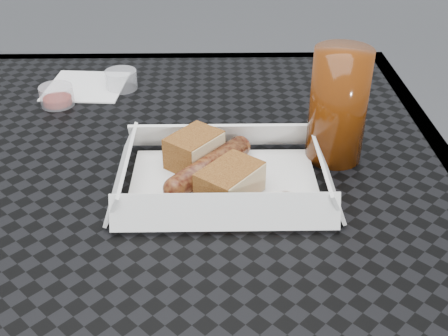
# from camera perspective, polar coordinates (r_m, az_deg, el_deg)

# --- Properties ---
(patio_table) EXTENTS (0.80, 0.80, 0.74)m
(patio_table) POSITION_cam_1_polar(r_m,az_deg,el_deg) (0.75, -7.82, -4.98)
(patio_table) COLOR black
(patio_table) RESTS_ON ground
(food_tray) EXTENTS (0.22, 0.15, 0.00)m
(food_tray) POSITION_cam_1_polar(r_m,az_deg,el_deg) (0.66, -0.01, -1.59)
(food_tray) COLOR white
(food_tray) RESTS_ON patio_table
(bratwurst) EXTENTS (0.10, 0.12, 0.03)m
(bratwurst) POSITION_cam_1_polar(r_m,az_deg,el_deg) (0.67, -1.51, 0.17)
(bratwurst) COLOR brown
(bratwurst) RESTS_ON food_tray
(bread_near) EXTENTS (0.08, 0.08, 0.04)m
(bread_near) POSITION_cam_1_polar(r_m,az_deg,el_deg) (0.69, -3.05, 1.87)
(bread_near) COLOR brown
(bread_near) RESTS_ON food_tray
(bread_far) EXTENTS (0.08, 0.09, 0.04)m
(bread_far) POSITION_cam_1_polar(r_m,az_deg,el_deg) (0.63, 0.61, -1.44)
(bread_far) COLOR brown
(bread_far) RESTS_ON food_tray
(veg_garnish) EXTENTS (0.03, 0.03, 0.00)m
(veg_garnish) POSITION_cam_1_polar(r_m,az_deg,el_deg) (0.63, 5.93, -3.54)
(veg_garnish) COLOR #F23F0A
(veg_garnish) RESTS_ON food_tray
(napkin) EXTENTS (0.13, 0.13, 0.00)m
(napkin) POSITION_cam_1_polar(r_m,az_deg,el_deg) (0.94, -13.81, 8.08)
(napkin) COLOR white
(napkin) RESTS_ON patio_table
(condiment_cup_sauce) EXTENTS (0.05, 0.05, 0.03)m
(condiment_cup_sauce) POSITION_cam_1_polar(r_m,az_deg,el_deg) (0.88, -16.62, 7.05)
(condiment_cup_sauce) COLOR maroon
(condiment_cup_sauce) RESTS_ON patio_table
(condiment_cup_empty) EXTENTS (0.05, 0.05, 0.03)m
(condiment_cup_empty) POSITION_cam_1_polar(r_m,az_deg,el_deg) (0.92, -10.40, 8.81)
(condiment_cup_empty) COLOR silver
(condiment_cup_empty) RESTS_ON patio_table
(drink_glass) EXTENTS (0.07, 0.07, 0.14)m
(drink_glass) POSITION_cam_1_polar(r_m,az_deg,el_deg) (0.70, 11.53, 6.21)
(drink_glass) COLOR #512106
(drink_glass) RESTS_ON patio_table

